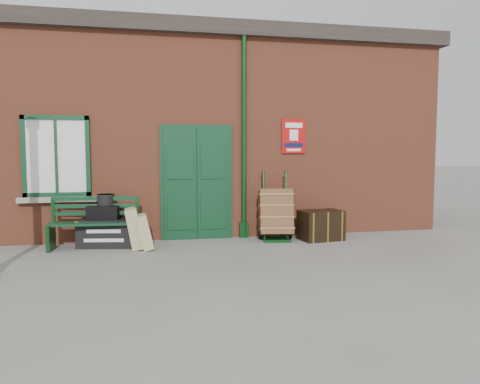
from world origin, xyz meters
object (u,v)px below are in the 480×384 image
object	(u,v)px
porter_trolley	(276,214)
dark_trunk	(321,225)
houdini_trunk	(108,233)
bench	(95,222)

from	to	relation	value
porter_trolley	dark_trunk	xyz separation A→B (m)	(0.86, -0.22, -0.22)
houdini_trunk	dark_trunk	world-z (taller)	dark_trunk
bench	porter_trolley	bearing A→B (deg)	6.10
porter_trolley	dark_trunk	bearing A→B (deg)	-5.26
porter_trolley	bench	bearing A→B (deg)	-168.70
dark_trunk	porter_trolley	bearing A→B (deg)	157.30
dark_trunk	houdini_trunk	bearing A→B (deg)	168.36
bench	dark_trunk	xyz separation A→B (m)	(4.28, -0.10, -0.19)
houdini_trunk	porter_trolley	world-z (taller)	porter_trolley
porter_trolley	dark_trunk	world-z (taller)	porter_trolley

